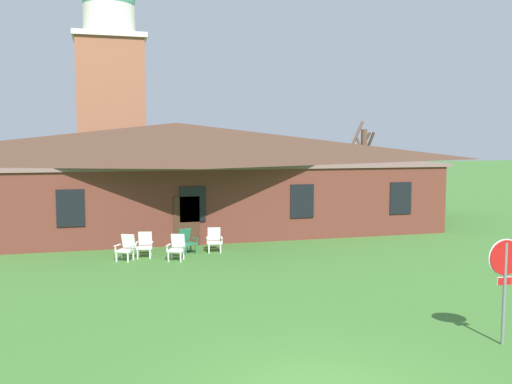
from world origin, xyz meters
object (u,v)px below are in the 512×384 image
lawn_chair_by_porch (126,247)px  lawn_chair_near_door (145,244)px  lawn_chair_middle (187,240)px  stop_sign (505,271)px  lawn_chair_right_end (214,239)px  lawn_chair_left_end (177,247)px

lawn_chair_by_porch → lawn_chair_near_door: size_ratio=1.00×
lawn_chair_near_door → lawn_chair_middle: 1.69m
stop_sign → lawn_chair_middle: (-5.22, 11.73, -1.14)m
lawn_chair_middle → lawn_chair_right_end: (1.11, -0.01, 0.00)m
lawn_chair_by_porch → lawn_chair_left_end: size_ratio=1.00×
lawn_chair_by_porch → lawn_chair_middle: 2.48m
stop_sign → lawn_chair_middle: 12.89m
lawn_chair_near_door → lawn_chair_left_end: (1.12, -0.84, 0.00)m
lawn_chair_left_end → lawn_chair_middle: bearing=65.9°
lawn_chair_near_door → lawn_chair_right_end: size_ratio=1.00×
stop_sign → lawn_chair_right_end: 12.47m
lawn_chair_by_porch → lawn_chair_left_end: 1.87m
stop_sign → lawn_chair_near_door: (-6.88, 11.38, -1.14)m
stop_sign → lawn_chair_middle: size_ratio=2.44×
stop_sign → lawn_chair_right_end: (-4.11, 11.72, -1.14)m
stop_sign → lawn_chair_near_door: stop_sign is taller
stop_sign → lawn_chair_near_door: 13.34m
lawn_chair_near_door → lawn_chair_middle: (1.66, 0.36, 0.00)m
lawn_chair_left_end → stop_sign: bearing=-61.4°
lawn_chair_middle → lawn_chair_by_porch: bearing=-162.0°
lawn_chair_left_end → lawn_chair_middle: (0.53, 1.20, 0.00)m
lawn_chair_near_door → lawn_chair_left_end: bearing=-36.9°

